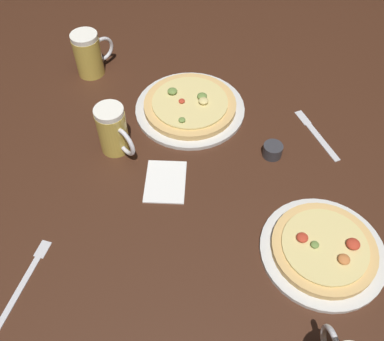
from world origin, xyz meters
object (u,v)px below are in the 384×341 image
object	(u,v)px
beer_mug_amber	(113,130)
knife_right	(317,134)
pizza_plate_far	(190,106)
fork_left	(24,281)
pizza_plate_near	(323,249)
ramekin_sauce	(273,150)
beer_mug_dark	(89,54)
napkin_folded	(165,181)

from	to	relation	value
beer_mug_amber	knife_right	bearing A→B (deg)	18.60
pizza_plate_far	beer_mug_amber	distance (m)	0.27
pizza_plate_far	knife_right	distance (m)	0.38
pizza_plate_far	fork_left	xyz separation A→B (m)	(-0.23, -0.63, -0.01)
pizza_plate_near	ramekin_sauce	world-z (taller)	pizza_plate_near
beer_mug_dark	knife_right	bearing A→B (deg)	-9.15
pizza_plate_near	beer_mug_amber	bearing A→B (deg)	161.09
beer_mug_dark	knife_right	distance (m)	0.75
napkin_folded	fork_left	size ratio (longest dim) A/B	0.62
ramekin_sauce	fork_left	bearing A→B (deg)	-134.47
pizza_plate_near	pizza_plate_far	size ratio (longest dim) A/B	0.88
pizza_plate_far	beer_mug_amber	size ratio (longest dim) A/B	2.27
pizza_plate_near	knife_right	bearing A→B (deg)	94.98
pizza_plate_far	ramekin_sauce	world-z (taller)	pizza_plate_far
beer_mug_amber	knife_right	xyz separation A→B (m)	(0.55, 0.18, -0.07)
beer_mug_dark	napkin_folded	world-z (taller)	beer_mug_dark
ramekin_sauce	knife_right	size ratio (longest dim) A/B	0.29
pizza_plate_far	pizza_plate_near	bearing A→B (deg)	-43.81
napkin_folded	knife_right	size ratio (longest dim) A/B	0.75
fork_left	knife_right	distance (m)	0.87
napkin_folded	knife_right	distance (m)	0.47
pizza_plate_far	fork_left	world-z (taller)	pizza_plate_far
pizza_plate_far	ramekin_sauce	distance (m)	0.29
fork_left	napkin_folded	bearing A→B (deg)	55.96
napkin_folded	ramekin_sauce	bearing A→B (deg)	31.43
knife_right	pizza_plate_near	bearing A→B (deg)	-85.02
pizza_plate_far	fork_left	size ratio (longest dim) A/B	1.48
pizza_plate_near	fork_left	xyz separation A→B (m)	(-0.65, -0.23, -0.01)
pizza_plate_far	napkin_folded	xyz separation A→B (m)	(0.00, -0.28, -0.01)
pizza_plate_near	napkin_folded	xyz separation A→B (m)	(-0.41, 0.12, -0.01)
ramekin_sauce	pizza_plate_near	bearing A→B (deg)	-61.31
beer_mug_amber	napkin_folded	distance (m)	0.20
beer_mug_amber	fork_left	distance (m)	0.44
beer_mug_amber	napkin_folded	size ratio (longest dim) A/B	1.04
pizza_plate_near	ramekin_sauce	bearing A→B (deg)	118.69
ramekin_sauce	pizza_plate_far	bearing A→B (deg)	155.13
ramekin_sauce	napkin_folded	world-z (taller)	ramekin_sauce
beer_mug_amber	ramekin_sauce	world-z (taller)	beer_mug_amber
napkin_folded	fork_left	bearing A→B (deg)	-124.04
beer_mug_amber	pizza_plate_near	bearing A→B (deg)	-18.91
ramekin_sauce	fork_left	distance (m)	0.71
beer_mug_dark	ramekin_sauce	distance (m)	0.66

